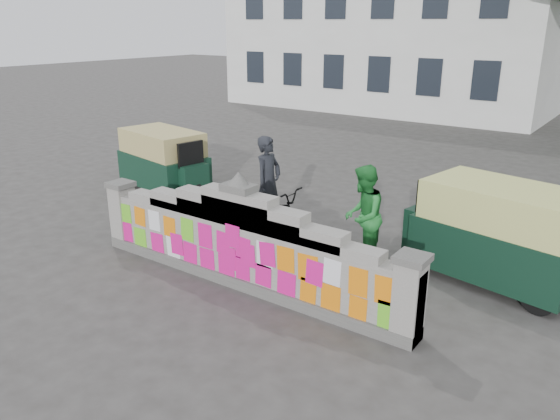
% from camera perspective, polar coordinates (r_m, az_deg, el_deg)
% --- Properties ---
extents(ground, '(100.00, 100.00, 0.00)m').
position_cam_1_polar(ground, '(9.51, -4.08, -7.76)').
color(ground, '#383533').
rests_on(ground, ground).
extents(parapet_wall, '(6.48, 0.44, 2.01)m').
position_cam_1_polar(parapet_wall, '(9.20, -4.22, -3.60)').
color(parapet_wall, '#4C4C49').
rests_on(parapet_wall, ground).
extents(building, '(16.00, 10.00, 8.90)m').
position_cam_1_polar(building, '(31.08, 12.66, 18.15)').
color(building, silver).
rests_on(building, ground).
extents(cyclist_bike, '(2.14, 0.78, 1.12)m').
position_cam_1_polar(cyclist_bike, '(11.29, -1.21, -0.20)').
color(cyclist_bike, black).
rests_on(cyclist_bike, ground).
extents(cyclist_rider, '(0.47, 0.70, 1.90)m').
position_cam_1_polar(cyclist_rider, '(11.17, -1.22, 1.68)').
color(cyclist_rider, black).
rests_on(cyclist_rider, ground).
extents(pedestrian, '(0.94, 1.08, 1.88)m').
position_cam_1_polar(pedestrian, '(10.03, 8.66, -0.62)').
color(pedestrian, '#238234').
rests_on(pedestrian, ground).
extents(rickshaw_left, '(2.98, 1.78, 1.60)m').
position_cam_1_polar(rickshaw_left, '(14.80, -11.95, 5.16)').
color(rickshaw_left, '#0F2F20').
rests_on(rickshaw_left, ground).
extents(rickshaw_right, '(3.20, 1.92, 1.72)m').
position_cam_1_polar(rickshaw_right, '(10.02, 21.56, -2.12)').
color(rickshaw_right, black).
rests_on(rickshaw_right, ground).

